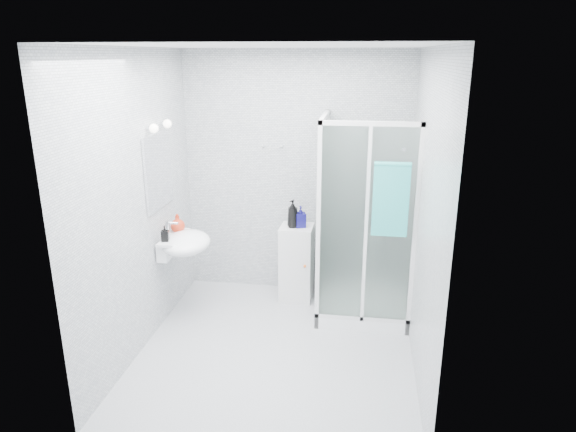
% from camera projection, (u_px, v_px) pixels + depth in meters
% --- Properties ---
extents(room, '(2.40, 2.60, 2.60)m').
position_uv_depth(room, '(276.00, 211.00, 4.24)').
color(room, silver).
rests_on(room, ground).
extents(shower_enclosure, '(0.90, 0.95, 2.00)m').
position_uv_depth(shower_enclosure, '(355.00, 273.00, 5.13)').
color(shower_enclosure, white).
rests_on(shower_enclosure, ground).
extents(wall_basin, '(0.46, 0.56, 0.35)m').
position_uv_depth(wall_basin, '(184.00, 243.00, 4.96)').
color(wall_basin, white).
rests_on(wall_basin, ground).
extents(mirror, '(0.02, 0.60, 0.70)m').
position_uv_depth(mirror, '(159.00, 171.00, 4.77)').
color(mirror, white).
rests_on(mirror, room).
extents(vanity_lights, '(0.10, 0.40, 0.08)m').
position_uv_depth(vanity_lights, '(160.00, 126.00, 4.64)').
color(vanity_lights, silver).
rests_on(vanity_lights, room).
extents(wall_hooks, '(0.23, 0.06, 0.03)m').
position_uv_depth(wall_hooks, '(272.00, 146.00, 5.37)').
color(wall_hooks, silver).
rests_on(wall_hooks, room).
extents(storage_cabinet, '(0.35, 0.37, 0.82)m').
position_uv_depth(storage_cabinet, '(297.00, 263.00, 5.48)').
color(storage_cabinet, silver).
rests_on(storage_cabinet, ground).
extents(hand_towel, '(0.31, 0.05, 0.66)m').
position_uv_depth(hand_towel, '(391.00, 198.00, 4.44)').
color(hand_towel, teal).
rests_on(hand_towel, shower_enclosure).
extents(shampoo_bottle_a, '(0.15, 0.15, 0.29)m').
position_uv_depth(shampoo_bottle_a, '(293.00, 214.00, 5.29)').
color(shampoo_bottle_a, black).
rests_on(shampoo_bottle_a, storage_cabinet).
extents(shampoo_bottle_b, '(0.13, 0.13, 0.22)m').
position_uv_depth(shampoo_bottle_b, '(301.00, 217.00, 5.31)').
color(shampoo_bottle_b, '#120F5B').
rests_on(shampoo_bottle_b, storage_cabinet).
extents(soap_dispenser_orange, '(0.15, 0.15, 0.18)m').
position_uv_depth(soap_dispenser_orange, '(178.00, 223.00, 5.04)').
color(soap_dispenser_orange, red).
rests_on(soap_dispenser_orange, wall_basin).
extents(soap_dispenser_black, '(0.08, 0.08, 0.15)m').
position_uv_depth(soap_dispenser_black, '(165.00, 234.00, 4.80)').
color(soap_dispenser_black, black).
rests_on(soap_dispenser_black, wall_basin).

